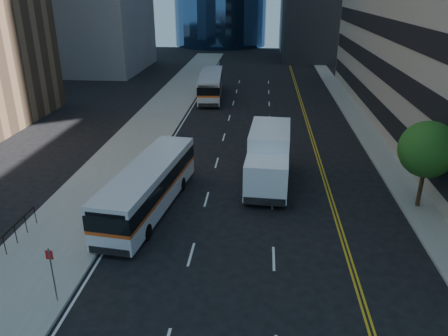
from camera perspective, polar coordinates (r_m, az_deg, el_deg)
name	(u,v)px	position (r m, az deg, el deg)	size (l,w,h in m)	color
ground	(263,284)	(19.83, 5.11, -14.86)	(160.00, 160.00, 0.00)	black
sidewalk_west	(158,118)	(43.68, -8.68, 6.44)	(5.00, 90.00, 0.15)	gray
sidewalk_east	(360,123)	(43.49, 17.30, 5.59)	(2.00, 90.00, 0.15)	gray
street_tree	(428,150)	(26.87, 25.07, 2.20)	(3.20, 3.20, 5.10)	#332114
bus_front	(149,186)	(25.34, -9.78, -2.34)	(3.62, 10.82, 2.74)	silver
bus_rear	(211,85)	(51.55, -1.74, 10.83)	(3.11, 11.10, 2.83)	silver
box_truck	(269,157)	(28.29, 5.85, 1.42)	(2.97, 7.56, 3.56)	white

